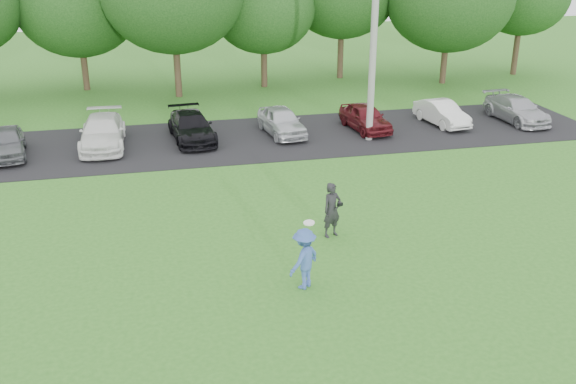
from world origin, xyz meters
name	(u,v)px	position (x,y,z in m)	size (l,w,h in m)	color
ground	(319,292)	(0.00, 0.00, 0.00)	(100.00, 100.00, 0.00)	#2E6C1F
parking_lot	(239,139)	(0.00, 13.00, 0.01)	(32.00, 6.50, 0.03)	black
utility_pole	(374,31)	(5.43, 11.74, 4.59)	(0.28, 0.28, 9.18)	gray
frisbee_player	(304,259)	(-0.30, 0.34, 0.80)	(1.17, 1.11, 1.86)	#3B5BA6
camera_bystander	(332,210)	(1.19, 3.02, 0.82)	(0.70, 0.58, 1.64)	black
parked_cars	(222,126)	(-0.70, 13.16, 0.61)	(28.30, 4.46, 1.24)	slate
tree_row	(237,0)	(1.51, 22.76, 4.91)	(42.39, 9.85, 8.64)	#38281C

